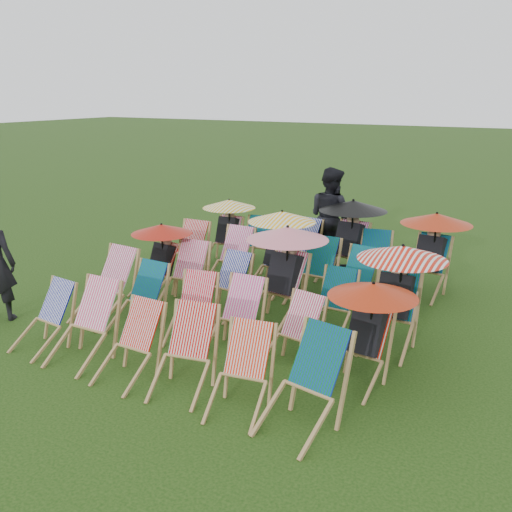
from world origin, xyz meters
The scene contains 32 objects.
ground centered at (0.00, 0.00, 0.00)m, with size 100.00×100.00×0.00m, color black.
deckchair_0 centered at (-1.90, -2.25, 0.43)m, with size 0.65×0.85×0.87m.
deckchair_1 centered at (-1.17, -2.24, 0.49)m, with size 0.66×0.92×0.98m.
deckchair_2 centered at (-0.34, -2.33, 0.44)m, with size 0.61×0.83×0.89m.
deckchair_3 centered at (0.40, -2.24, 0.47)m, with size 0.77×0.96×0.93m.
deckchair_4 centered at (1.18, -2.29, 0.45)m, with size 0.71×0.90×0.89m.
deckchair_5 centered at (1.91, -2.28, 0.50)m, with size 0.82×1.03×1.00m.
deckchair_6 centered at (-1.93, -1.08, 0.52)m, with size 0.75×1.00×1.03m.
deckchair_7 centered at (-1.23, -1.15, 0.46)m, with size 0.65×0.88×0.93m.
deckchair_8 centered at (-0.36, -1.05, 0.44)m, with size 0.73×0.90×0.88m.
deckchair_9 centered at (0.34, -1.04, 0.46)m, with size 0.65×0.88×0.92m.
deckchair_10 centered at (1.21, -1.11, 0.44)m, with size 0.71×0.89×0.87m.
deckchair_11 centered at (2.11, -1.08, 0.64)m, with size 1.03×1.09×1.22m.
deckchair_12 centered at (-1.92, 0.17, 0.63)m, with size 1.01×1.07×1.19m.
deckchair_13 centered at (-1.27, 0.01, 0.48)m, with size 0.73×0.94×0.96m.
deckchair_14 centered at (-0.47, -0.01, 0.45)m, with size 0.66×0.87×0.90m.
deckchair_15 centered at (0.41, 0.13, 0.75)m, with size 1.20×1.27×1.43m.
deckchair_16 centered at (1.24, 0.07, 0.44)m, with size 0.59×0.82×0.88m.
deckchair_17 centered at (2.12, 0.05, 0.73)m, with size 1.17×1.22×1.39m.
deckchair_18 centered at (-2.10, 1.19, 0.49)m, with size 0.68×0.92×0.98m.
deckchair_19 centered at (-1.13, 1.17, 0.49)m, with size 0.65×0.91×0.98m.
deckchair_20 centered at (-0.29, 1.33, 0.72)m, with size 1.15×1.22×1.37m.
deckchair_21 centered at (0.47, 1.17, 0.50)m, with size 0.69×0.94×0.99m.
deckchair_22 centered at (1.16, 1.18, 0.46)m, with size 0.72×0.92×0.92m.
deckchair_23 centered at (1.88, 1.25, 0.46)m, with size 0.72×0.93×0.93m.
deckchair_24 centered at (-1.95, 2.34, 0.66)m, with size 1.05×1.11×1.24m.
deckchair_25 centered at (-1.25, 2.30, 0.47)m, with size 0.75×0.95×0.94m.
deckchair_26 centered at (-0.40, 2.41, 0.49)m, with size 0.76×0.98×0.98m.
deckchair_27 centered at (0.54, 2.48, 0.76)m, with size 1.22×1.29×1.44m.
deckchair_28 centered at (1.09, 2.34, 0.47)m, with size 0.75×0.94×0.93m.
deckchair_29 centered at (2.03, 2.39, 0.73)m, with size 1.16×1.22×1.38m.
person_rear centered at (-0.05, 3.16, 0.96)m, with size 0.93×0.73×1.92m, color black.
Camera 1 is at (4.01, -6.95, 3.32)m, focal length 40.00 mm.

